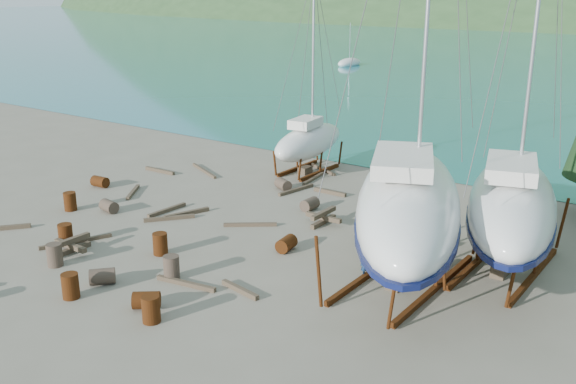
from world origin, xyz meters
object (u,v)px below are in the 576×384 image
Objects in this scene: large_sailboat_near at (408,202)px; small_sailboat_shore at (309,141)px; large_sailboat_far at (512,203)px; worker at (367,255)px.

large_sailboat_near is 1.68× the size of small_sailboat_shore.
small_sailboat_shore is at bearing 135.92° from large_sailboat_far.
worker is (9.63, -10.43, -0.96)m from small_sailboat_shore.
large_sailboat_near reaches higher than large_sailboat_far.
worker is (-1.26, -0.45, -2.14)m from large_sailboat_near.
large_sailboat_near is at bearing -76.02° from worker.
large_sailboat_far is (2.63, 3.03, -0.33)m from large_sailboat_near.
large_sailboat_near is at bearing -147.79° from large_sailboat_far.
worker is at bearing 175.18° from large_sailboat_near.
large_sailboat_far reaches higher than worker.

